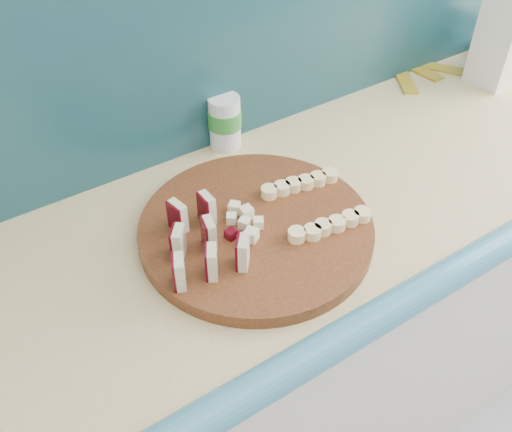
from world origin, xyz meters
name	(u,v)px	position (x,y,z in m)	size (l,w,h in m)	color
kitchen_counter	(374,291)	(0.10, 1.50, 0.46)	(2.20, 0.63, 0.91)	silver
backsplash	(331,4)	(0.10, 1.79, 1.16)	(2.20, 0.02, 0.50)	teal
cutting_board	(256,229)	(-0.31, 1.47, 0.92)	(0.44, 0.44, 0.03)	#411B0D
apple_wedges	(200,241)	(-0.43, 1.47, 0.97)	(0.14, 0.18, 0.06)	beige
apple_chunks	(242,224)	(-0.33, 1.48, 0.95)	(0.06, 0.07, 0.02)	#FBEFC9
banana_slices	(314,203)	(-0.19, 1.45, 0.95)	(0.19, 0.19, 0.02)	beige
flour_bag	(507,35)	(0.56, 1.62, 1.03)	(0.14, 0.10, 0.25)	silver
canister	(225,121)	(-0.20, 1.76, 0.97)	(0.07, 0.07, 0.12)	silver
banana_peel	(419,71)	(0.42, 1.76, 0.91)	(0.24, 0.20, 0.01)	gold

